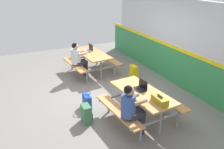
{
  "coord_description": "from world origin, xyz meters",
  "views": [
    {
      "loc": [
        5.58,
        -2.45,
        3.19
      ],
      "look_at": [
        0.0,
        0.17,
        0.55
      ],
      "focal_mm": 37.3,
      "sensor_mm": 36.0,
      "label": 1
    }
  ],
  "objects_px": {
    "student_nearer": "(78,57)",
    "laptop_dark": "(141,87)",
    "toolbox_grey": "(160,100)",
    "laptop_silver": "(89,49)",
    "satchel_spare": "(134,72)",
    "picnic_table_left": "(92,57)",
    "tote_bag_bright": "(87,101)",
    "picnic_table_right": "(142,98)",
    "backpack_dark": "(87,114)",
    "student_further": "(131,107)"
  },
  "relations": [
    {
      "from": "student_nearer",
      "to": "laptop_dark",
      "type": "height_order",
      "value": "student_nearer"
    },
    {
      "from": "toolbox_grey",
      "to": "laptop_silver",
      "type": "bearing_deg",
      "value": -179.09
    },
    {
      "from": "laptop_dark",
      "to": "satchel_spare",
      "type": "xyz_separation_m",
      "value": [
        -2.06,
        1.03,
        -0.57
      ]
    },
    {
      "from": "picnic_table_left",
      "to": "tote_bag_bright",
      "type": "bearing_deg",
      "value": -24.07
    },
    {
      "from": "picnic_table_left",
      "to": "picnic_table_right",
      "type": "distance_m",
      "value": 3.2
    },
    {
      "from": "backpack_dark",
      "to": "tote_bag_bright",
      "type": "height_order",
      "value": "backpack_dark"
    },
    {
      "from": "laptop_dark",
      "to": "satchel_spare",
      "type": "bearing_deg",
      "value": 153.37
    },
    {
      "from": "student_further",
      "to": "tote_bag_bright",
      "type": "distance_m",
      "value": 1.63
    },
    {
      "from": "picnic_table_right",
      "to": "satchel_spare",
      "type": "bearing_deg",
      "value": 154.11
    },
    {
      "from": "backpack_dark",
      "to": "satchel_spare",
      "type": "xyz_separation_m",
      "value": [
        -1.73,
        2.27,
        0.0
      ]
    },
    {
      "from": "toolbox_grey",
      "to": "backpack_dark",
      "type": "bearing_deg",
      "value": -129.4
    },
    {
      "from": "picnic_table_left",
      "to": "student_nearer",
      "type": "height_order",
      "value": "student_nearer"
    },
    {
      "from": "picnic_table_left",
      "to": "picnic_table_right",
      "type": "xyz_separation_m",
      "value": [
        3.2,
        0.03,
        0.0
      ]
    },
    {
      "from": "student_nearer",
      "to": "backpack_dark",
      "type": "distance_m",
      "value": 2.71
    },
    {
      "from": "student_further",
      "to": "student_nearer",
      "type": "bearing_deg",
      "value": -179.17
    },
    {
      "from": "satchel_spare",
      "to": "picnic_table_right",
      "type": "bearing_deg",
      "value": -25.89
    },
    {
      "from": "picnic_table_left",
      "to": "toolbox_grey",
      "type": "distance_m",
      "value": 3.79
    },
    {
      "from": "backpack_dark",
      "to": "satchel_spare",
      "type": "distance_m",
      "value": 2.85
    },
    {
      "from": "picnic_table_right",
      "to": "backpack_dark",
      "type": "relative_size",
      "value": 3.99
    },
    {
      "from": "satchel_spare",
      "to": "student_nearer",
      "type": "bearing_deg",
      "value": -117.75
    },
    {
      "from": "picnic_table_left",
      "to": "toolbox_grey",
      "type": "xyz_separation_m",
      "value": [
        3.78,
        0.08,
        0.24
      ]
    },
    {
      "from": "laptop_dark",
      "to": "student_nearer",
      "type": "bearing_deg",
      "value": -168.35
    },
    {
      "from": "picnic_table_right",
      "to": "toolbox_grey",
      "type": "bearing_deg",
      "value": 4.82
    },
    {
      "from": "student_further",
      "to": "tote_bag_bright",
      "type": "relative_size",
      "value": 2.81
    },
    {
      "from": "tote_bag_bright",
      "to": "satchel_spare",
      "type": "height_order",
      "value": "satchel_spare"
    },
    {
      "from": "backpack_dark",
      "to": "laptop_silver",
      "type": "bearing_deg",
      "value": 158.56
    },
    {
      "from": "laptop_silver",
      "to": "picnic_table_right",
      "type": "bearing_deg",
      "value": 0.25
    },
    {
      "from": "satchel_spare",
      "to": "laptop_dark",
      "type": "bearing_deg",
      "value": -26.63
    },
    {
      "from": "student_further",
      "to": "laptop_dark",
      "type": "height_order",
      "value": "student_further"
    },
    {
      "from": "student_nearer",
      "to": "student_further",
      "type": "bearing_deg",
      "value": 0.83
    },
    {
      "from": "picnic_table_right",
      "to": "student_nearer",
      "type": "relative_size",
      "value": 1.45
    },
    {
      "from": "picnic_table_left",
      "to": "tote_bag_bright",
      "type": "relative_size",
      "value": 4.08
    },
    {
      "from": "picnic_table_left",
      "to": "laptop_dark",
      "type": "bearing_deg",
      "value": 1.03
    },
    {
      "from": "laptop_dark",
      "to": "student_further",
      "type": "bearing_deg",
      "value": -45.45
    },
    {
      "from": "picnic_table_left",
      "to": "tote_bag_bright",
      "type": "distance_m",
      "value": 2.38
    },
    {
      "from": "backpack_dark",
      "to": "satchel_spare",
      "type": "height_order",
      "value": "same"
    },
    {
      "from": "student_further",
      "to": "satchel_spare",
      "type": "bearing_deg",
      "value": 148.67
    },
    {
      "from": "student_nearer",
      "to": "tote_bag_bright",
      "type": "distance_m",
      "value": 2.09
    },
    {
      "from": "student_nearer",
      "to": "student_further",
      "type": "distance_m",
      "value": 3.46
    },
    {
      "from": "student_nearer",
      "to": "laptop_silver",
      "type": "relative_size",
      "value": 3.58
    },
    {
      "from": "student_further",
      "to": "satchel_spare",
      "type": "xyz_separation_m",
      "value": [
        -2.6,
        1.58,
        -0.49
      ]
    },
    {
      "from": "laptop_dark",
      "to": "picnic_table_right",
      "type": "bearing_deg",
      "value": -12.41
    },
    {
      "from": "picnic_table_right",
      "to": "student_further",
      "type": "xyz_separation_m",
      "value": [
        0.42,
        -0.52,
        0.13
      ]
    },
    {
      "from": "picnic_table_left",
      "to": "satchel_spare",
      "type": "height_order",
      "value": "picnic_table_left"
    },
    {
      "from": "tote_bag_bright",
      "to": "satchel_spare",
      "type": "distance_m",
      "value": 2.33
    },
    {
      "from": "picnic_table_right",
      "to": "student_nearer",
      "type": "xyz_separation_m",
      "value": [
        -3.04,
        -0.57,
        0.13
      ]
    },
    {
      "from": "student_further",
      "to": "picnic_table_right",
      "type": "bearing_deg",
      "value": 128.65
    },
    {
      "from": "picnic_table_left",
      "to": "satchel_spare",
      "type": "relative_size",
      "value": 3.99
    },
    {
      "from": "satchel_spare",
      "to": "toolbox_grey",
      "type": "bearing_deg",
      "value": -20.03
    },
    {
      "from": "student_further",
      "to": "satchel_spare",
      "type": "relative_size",
      "value": 2.74
    }
  ]
}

